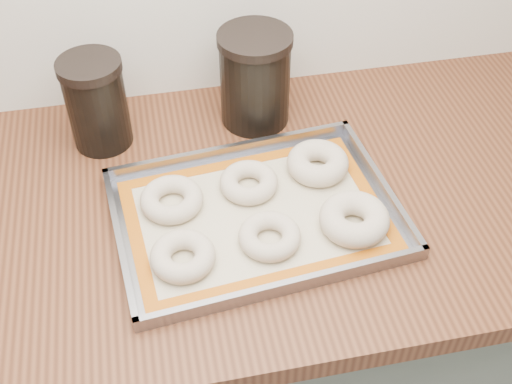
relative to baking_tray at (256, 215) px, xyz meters
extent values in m
cube|color=slate|center=(-0.20, 0.06, -0.48)|extent=(3.00, 0.65, 0.86)
cube|color=brown|center=(-0.20, 0.06, -0.03)|extent=(3.06, 0.68, 0.04)
cube|color=gray|center=(0.00, 0.00, 0.00)|extent=(0.49, 0.37, 0.00)
cube|color=gray|center=(-0.02, 0.16, 0.01)|extent=(0.46, 0.05, 0.02)
cube|color=gray|center=(0.02, -0.16, 0.01)|extent=(0.46, 0.05, 0.02)
cube|color=gray|center=(-0.22, -0.02, 0.01)|extent=(0.04, 0.33, 0.02)
cube|color=gray|center=(0.22, 0.02, 0.01)|extent=(0.04, 0.33, 0.02)
cube|color=#C6B793|center=(0.00, 0.00, 0.00)|extent=(0.45, 0.33, 0.00)
cube|color=#AF530B|center=(-0.01, 0.13, 0.00)|extent=(0.42, 0.06, 0.00)
cube|color=#AF530B|center=(0.01, -0.13, 0.00)|extent=(0.42, 0.06, 0.00)
cube|color=#AF530B|center=(-0.20, -0.02, 0.00)|extent=(0.05, 0.25, 0.00)
cube|color=#AF530B|center=(0.20, 0.02, 0.00)|extent=(0.05, 0.25, 0.00)
torus|color=beige|center=(-0.13, -0.08, 0.01)|extent=(0.11, 0.11, 0.03)
torus|color=beige|center=(0.01, -0.06, 0.01)|extent=(0.12, 0.12, 0.03)
torus|color=beige|center=(0.15, -0.06, 0.02)|extent=(0.12, 0.12, 0.04)
torus|color=beige|center=(-0.13, 0.05, 0.01)|extent=(0.13, 0.13, 0.03)
torus|color=beige|center=(0.00, 0.06, 0.01)|extent=(0.12, 0.12, 0.03)
torus|color=beige|center=(0.13, 0.08, 0.02)|extent=(0.13, 0.13, 0.04)
cylinder|color=black|center=(-0.24, 0.25, 0.07)|extent=(0.11, 0.11, 0.16)
cylinder|color=black|center=(-0.24, 0.25, 0.16)|extent=(0.11, 0.11, 0.02)
cylinder|color=black|center=(0.05, 0.26, 0.08)|extent=(0.13, 0.13, 0.17)
cylinder|color=black|center=(0.05, 0.26, 0.17)|extent=(0.14, 0.14, 0.02)
camera|label=1|loc=(-0.14, -0.71, 0.78)|focal=45.00mm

